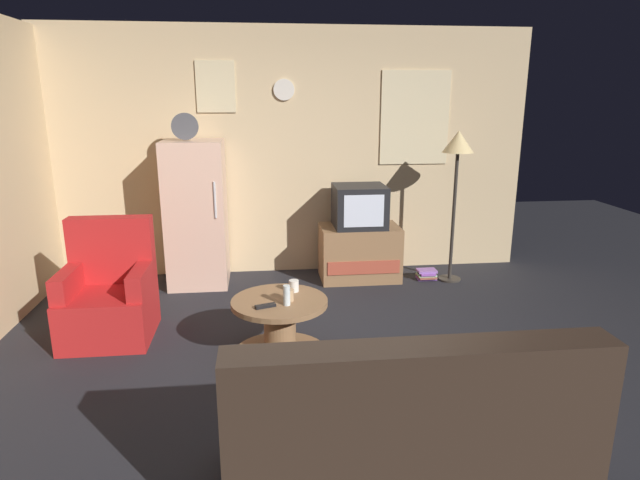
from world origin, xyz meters
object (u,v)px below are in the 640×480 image
(mug_ceramic_white, at_px, (294,286))
(armchair, at_px, (110,297))
(coffee_table, at_px, (280,329))
(standing_lamp, at_px, (458,154))
(remote_control, at_px, (266,306))
(wine_glass, at_px, (287,295))
(book_stack, at_px, (426,274))
(mug_ceramic_tan, at_px, (289,295))
(crt_tv, at_px, (359,206))
(fridge, at_px, (196,214))
(couch, at_px, (404,439))
(tv_stand, at_px, (359,253))

(mug_ceramic_white, height_order, armchair, armchair)
(coffee_table, xyz_separation_m, mug_ceramic_white, (0.12, 0.17, 0.28))
(standing_lamp, xyz_separation_m, remote_control, (-2.00, -1.71, -0.88))
(mug_ceramic_white, bearing_deg, wine_glass, -104.15)
(coffee_table, distance_m, remote_control, 0.30)
(book_stack, bearing_deg, mug_ceramic_white, -136.51)
(wine_glass, height_order, armchair, armchair)
(remote_control, xyz_separation_m, armchair, (-1.27, 0.69, -0.14))
(standing_lamp, height_order, mug_ceramic_tan, standing_lamp)
(remote_control, bearing_deg, crt_tv, 42.08)
(fridge, bearing_deg, crt_tv, -1.43)
(wine_glass, distance_m, couch, 1.52)
(crt_tv, relative_size, couch, 0.32)
(tv_stand, height_order, wine_glass, wine_glass)
(crt_tv, distance_m, book_stack, 1.05)
(tv_stand, distance_m, remote_control, 2.15)
(standing_lamp, relative_size, couch, 0.94)
(remote_control, bearing_deg, mug_ceramic_white, 34.33)
(book_stack, bearing_deg, couch, -109.41)
(tv_stand, bearing_deg, coffee_table, -118.12)
(coffee_table, bearing_deg, mug_ceramic_tan, -19.22)
(mug_ceramic_tan, height_order, couch, couch)
(tv_stand, bearing_deg, mug_ceramic_tan, -116.04)
(crt_tv, bearing_deg, mug_ceramic_white, -117.00)
(mug_ceramic_white, xyz_separation_m, couch, (0.42, -1.69, -0.20))
(mug_ceramic_tan, bearing_deg, couch, -72.55)
(wine_glass, height_order, book_stack, wine_glass)
(armchair, bearing_deg, wine_glass, -24.86)
(tv_stand, xyz_separation_m, mug_ceramic_white, (-0.81, -1.57, 0.22))
(fridge, relative_size, mug_ceramic_white, 19.67)
(remote_control, height_order, couch, couch)
(couch, distance_m, book_stack, 3.35)
(remote_control, relative_size, armchair, 0.16)
(tv_stand, bearing_deg, book_stack, -9.28)
(mug_ceramic_tan, relative_size, remote_control, 0.60)
(fridge, xyz_separation_m, armchair, (-0.59, -1.23, -0.42))
(couch, bearing_deg, mug_ceramic_tan, 107.45)
(fridge, xyz_separation_m, wine_glass, (0.83, -1.89, -0.22))
(wine_glass, height_order, mug_ceramic_tan, wine_glass)
(couch, bearing_deg, tv_stand, 83.23)
(mug_ceramic_white, distance_m, remote_control, 0.38)
(standing_lamp, distance_m, coffee_table, 2.71)
(coffee_table, relative_size, mug_ceramic_white, 8.00)
(fridge, distance_m, wine_glass, 2.07)
(coffee_table, height_order, couch, couch)
(tv_stand, distance_m, couch, 3.29)
(standing_lamp, distance_m, remote_control, 2.77)
(fridge, distance_m, remote_control, 2.05)
(fridge, bearing_deg, armchair, -115.77)
(mug_ceramic_tan, bearing_deg, crt_tv, 64.20)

